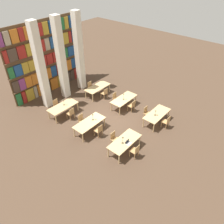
% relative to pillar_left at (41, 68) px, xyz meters
% --- Properties ---
extents(ground_plane, '(40.00, 40.00, 0.00)m').
position_rel_pillar_left_xyz_m(ground_plane, '(1.71, -4.47, -3.00)').
color(ground_plane, '#4C3828').
extents(bookshelf_bank, '(6.70, 0.35, 5.50)m').
position_rel_pillar_left_xyz_m(bookshelf_bank, '(1.72, 1.57, -0.36)').
color(bookshelf_bank, brown).
rests_on(bookshelf_bank, ground_plane).
extents(pillar_left, '(0.50, 0.50, 6.00)m').
position_rel_pillar_left_xyz_m(pillar_left, '(0.00, 0.00, 0.00)').
color(pillar_left, silver).
rests_on(pillar_left, ground_plane).
extents(pillar_center, '(0.50, 0.50, 6.00)m').
position_rel_pillar_left_xyz_m(pillar_center, '(1.71, 0.00, 0.00)').
color(pillar_center, silver).
rests_on(pillar_center, ground_plane).
extents(pillar_right, '(0.50, 0.50, 6.00)m').
position_rel_pillar_left_xyz_m(pillar_right, '(3.43, 0.00, 0.00)').
color(pillar_right, silver).
rests_on(pillar_right, ground_plane).
extents(reading_table_0, '(2.08, 0.92, 0.73)m').
position_rel_pillar_left_xyz_m(reading_table_0, '(0.03, -7.09, -2.35)').
color(reading_table_0, tan).
rests_on(reading_table_0, ground_plane).
extents(chair_0, '(0.42, 0.40, 0.88)m').
position_rel_pillar_left_xyz_m(chair_0, '(0.03, -7.83, -2.53)').
color(chair_0, tan).
rests_on(chair_0, ground_plane).
extents(chair_1, '(0.42, 0.40, 0.88)m').
position_rel_pillar_left_xyz_m(chair_1, '(0.03, -6.35, -2.53)').
color(chair_1, tan).
rests_on(chair_1, ground_plane).
extents(desk_lamp_0, '(0.14, 0.14, 0.47)m').
position_rel_pillar_left_xyz_m(desk_lamp_0, '(-0.17, -7.10, -1.96)').
color(desk_lamp_0, brown).
rests_on(desk_lamp_0, reading_table_0).
extents(laptop, '(0.32, 0.22, 0.21)m').
position_rel_pillar_left_xyz_m(laptop, '(0.02, -7.35, -2.23)').
color(laptop, silver).
rests_on(laptop, reading_table_0).
extents(reading_table_1, '(2.08, 0.92, 0.73)m').
position_rel_pillar_left_xyz_m(reading_table_1, '(3.41, -7.14, -2.35)').
color(reading_table_1, tan).
rests_on(reading_table_1, ground_plane).
extents(chair_2, '(0.42, 0.40, 0.88)m').
position_rel_pillar_left_xyz_m(chair_2, '(3.38, -7.88, -2.53)').
color(chair_2, tan).
rests_on(chair_2, ground_plane).
extents(chair_3, '(0.42, 0.40, 0.88)m').
position_rel_pillar_left_xyz_m(chair_3, '(3.38, -6.40, -2.53)').
color(chair_3, tan).
rests_on(chair_3, ground_plane).
extents(desk_lamp_1, '(0.14, 0.14, 0.39)m').
position_rel_pillar_left_xyz_m(desk_lamp_1, '(3.18, -7.13, -2.01)').
color(desk_lamp_1, brown).
rests_on(desk_lamp_1, reading_table_1).
extents(reading_table_2, '(2.08, 0.92, 0.73)m').
position_rel_pillar_left_xyz_m(reading_table_2, '(-0.07, -4.42, -2.35)').
color(reading_table_2, tan).
rests_on(reading_table_2, ground_plane).
extents(chair_4, '(0.42, 0.40, 0.88)m').
position_rel_pillar_left_xyz_m(chair_4, '(-0.02, -5.17, -2.53)').
color(chair_4, tan).
rests_on(chair_4, ground_plane).
extents(chair_5, '(0.42, 0.40, 0.88)m').
position_rel_pillar_left_xyz_m(chair_5, '(-0.02, -3.68, -2.53)').
color(chair_5, tan).
rests_on(chair_5, ground_plane).
extents(desk_lamp_2, '(0.14, 0.14, 0.46)m').
position_rel_pillar_left_xyz_m(desk_lamp_2, '(0.25, -4.43, -1.96)').
color(desk_lamp_2, brown).
rests_on(desk_lamp_2, reading_table_2).
extents(reading_table_3, '(2.08, 0.92, 0.73)m').
position_rel_pillar_left_xyz_m(reading_table_3, '(3.43, -4.40, -2.35)').
color(reading_table_3, tan).
rests_on(reading_table_3, ground_plane).
extents(chair_6, '(0.42, 0.40, 0.88)m').
position_rel_pillar_left_xyz_m(chair_6, '(3.40, -5.15, -2.53)').
color(chair_6, tan).
rests_on(chair_6, ground_plane).
extents(chair_7, '(0.42, 0.40, 0.88)m').
position_rel_pillar_left_xyz_m(chair_7, '(3.40, -3.66, -2.53)').
color(chair_7, tan).
rests_on(chair_7, ground_plane).
extents(desk_lamp_3, '(0.14, 0.14, 0.49)m').
position_rel_pillar_left_xyz_m(desk_lamp_3, '(3.32, -4.44, -1.94)').
color(desk_lamp_3, brown).
rests_on(desk_lamp_3, reading_table_3).
extents(reading_table_4, '(2.08, 0.92, 0.73)m').
position_rel_pillar_left_xyz_m(reading_table_4, '(-0.01, -1.81, -2.35)').
color(reading_table_4, tan).
rests_on(reading_table_4, ground_plane).
extents(chair_8, '(0.42, 0.40, 0.88)m').
position_rel_pillar_left_xyz_m(chair_8, '(0.01, -2.56, -2.53)').
color(chair_8, tan).
rests_on(chair_8, ground_plane).
extents(chair_9, '(0.42, 0.40, 0.88)m').
position_rel_pillar_left_xyz_m(chair_9, '(0.01, -1.07, -2.53)').
color(chair_9, tan).
rests_on(chair_9, ground_plane).
extents(desk_lamp_4, '(0.14, 0.14, 0.49)m').
position_rel_pillar_left_xyz_m(desk_lamp_4, '(0.13, -1.77, -1.94)').
color(desk_lamp_4, brown).
rests_on(desk_lamp_4, reading_table_4).
extents(reading_table_5, '(2.08, 0.92, 0.73)m').
position_rel_pillar_left_xyz_m(reading_table_5, '(3.41, -1.83, -2.35)').
color(reading_table_5, tan).
rests_on(reading_table_5, ground_plane).
extents(chair_10, '(0.42, 0.40, 0.88)m').
position_rel_pillar_left_xyz_m(chair_10, '(3.39, -2.57, -2.53)').
color(chair_10, tan).
rests_on(chair_10, ground_plane).
extents(chair_11, '(0.42, 0.40, 0.88)m').
position_rel_pillar_left_xyz_m(chair_11, '(3.39, -1.08, -2.53)').
color(chair_11, tan).
rests_on(chair_11, ground_plane).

